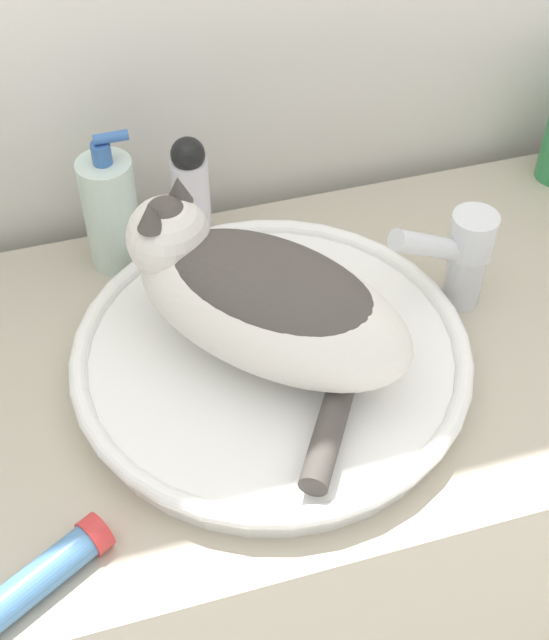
{
  "coord_description": "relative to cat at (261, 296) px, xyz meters",
  "views": [
    {
      "loc": [
        -0.17,
        -0.36,
        1.61
      ],
      "look_at": [
        0.01,
        0.23,
        0.97
      ],
      "focal_mm": 50.0,
      "sensor_mm": 36.0,
      "label": 1
    }
  ],
  "objects": [
    {
      "name": "faucet",
      "position": [
        0.24,
        0.04,
        -0.04
      ],
      "size": [
        0.13,
        0.06,
        0.14
      ],
      "rotation": [
        0.0,
        0.0,
        -2.95
      ],
      "color": "silver",
      "rests_on": "vanity_counter"
    },
    {
      "name": "vanity_counter",
      "position": [
        0.0,
        0.01,
        -0.55
      ],
      "size": [
        1.21,
        0.52,
        0.88
      ],
      "color": "#B2A893",
      "rests_on": "ground_plane"
    },
    {
      "name": "deodorant_stick",
      "position": [
        -0.02,
        0.22,
        -0.03
      ],
      "size": [
        0.04,
        0.04,
        0.16
      ],
      "color": "silver",
      "rests_on": "vanity_counter"
    },
    {
      "name": "cream_tube",
      "position": [
        -0.27,
        -0.2,
        -0.1
      ],
      "size": [
        0.17,
        0.11,
        0.04
      ],
      "rotation": [
        0.0,
        0.0,
        0.51
      ],
      "color": "#4C7FB2",
      "rests_on": "vanity_counter"
    },
    {
      "name": "cat",
      "position": [
        0.0,
        0.0,
        0.0
      ],
      "size": [
        0.32,
        0.36,
        0.16
      ],
      "rotation": [
        0.0,
        0.0,
        2.32
      ],
      "color": "silver",
      "rests_on": "sink_basin"
    },
    {
      "name": "soap_pump_bottle",
      "position": [
        -0.12,
        0.22,
        -0.04
      ],
      "size": [
        0.06,
        0.06,
        0.18
      ],
      "color": "silver",
      "rests_on": "vanity_counter"
    },
    {
      "name": "sink_basin",
      "position": [
        0.01,
        -0.01,
        -0.09
      ],
      "size": [
        0.42,
        0.42,
        0.04
      ],
      "color": "white",
      "rests_on": "vanity_counter"
    }
  ]
}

